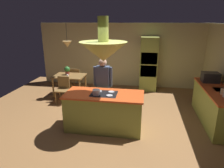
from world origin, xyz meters
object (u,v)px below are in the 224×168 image
cup_on_table (68,76)px  kitchen_island (104,111)px  chair_by_back_wall (76,77)px  canister_sugar (223,91)px  potted_plant_on_table (67,70)px  cooking_pot_on_cooktop (96,92)px  microwave_on_counter (210,77)px  oven_tower (149,64)px  chair_facing_island (63,88)px  dining_table (69,78)px  person_at_island (103,84)px

cup_on_table → kitchen_island: bearing=-48.4°
chair_by_back_wall → canister_sugar: size_ratio=5.87×
potted_plant_on_table → cooking_pot_on_cooktop: size_ratio=1.67×
kitchen_island → chair_by_back_wall: size_ratio=2.22×
potted_plant_on_table → microwave_on_counter: size_ratio=0.65×
oven_tower → chair_facing_island: (-2.80, -1.78, -0.52)m
dining_table → chair_facing_island: chair_facing_island is taller
chair_facing_island → canister_sugar: (4.54, -1.04, 0.50)m
cup_on_table → person_at_island: bearing=-38.0°
dining_table → person_at_island: bearing=-42.3°
person_at_island → chair_facing_island: size_ratio=1.92×
person_at_island → oven_tower: bearing=63.3°
chair_facing_island → microwave_on_counter: bearing=0.0°
person_at_island → canister_sugar: 3.03m
chair_by_back_wall → cup_on_table: (0.02, -0.84, 0.30)m
person_at_island → microwave_on_counter: (3.01, 0.75, 0.12)m
oven_tower → chair_by_back_wall: bearing=-169.7°
chair_facing_island → potted_plant_on_table: size_ratio=2.90×
kitchen_island → microwave_on_counter: size_ratio=4.19×
potted_plant_on_table → canister_sugar: 4.97m
cup_on_table → microwave_on_counter: microwave_on_counter is taller
oven_tower → cooking_pot_on_cooktop: size_ratio=11.41×
kitchen_island → person_at_island: bearing=103.7°
dining_table → cooking_pot_on_cooktop: 2.73m
chair_by_back_wall → canister_sugar: bearing=153.0°
kitchen_island → dining_table: bearing=129.0°
kitchen_island → chair_facing_island: bearing=139.3°
person_at_island → dining_table: bearing=137.7°
person_at_island → potted_plant_on_table: size_ratio=5.56×
cooking_pot_on_cooktop → person_at_island: bearing=90.9°
potted_plant_on_table → oven_tower: bearing=19.8°
oven_tower → canister_sugar: 3.31m
potted_plant_on_table → kitchen_island: bearing=-50.6°
oven_tower → microwave_on_counter: size_ratio=4.47×
chair_facing_island → potted_plant_on_table: bearing=98.1°
person_at_island → potted_plant_on_table: person_at_island is taller
cup_on_table → cooking_pot_on_cooktop: size_ratio=0.50×
potted_plant_on_table → cooking_pot_on_cooktop: (1.64, -2.32, 0.09)m
canister_sugar → oven_tower: bearing=121.7°
kitchen_island → canister_sugar: canister_sugar is taller
dining_table → chair_facing_island: bearing=-90.0°
microwave_on_counter → person_at_island: bearing=-166.0°
oven_tower → cup_on_table: size_ratio=22.83×
chair_by_back_wall → potted_plant_on_table: potted_plant_on_table is taller
cup_on_table → chair_facing_island: bearing=-92.2°
cup_on_table → cooking_pot_on_cooktop: cooking_pot_on_cooktop is taller
chair_facing_island → chair_by_back_wall: bearing=90.0°
cooking_pot_on_cooktop → chair_facing_island: bearing=134.0°
potted_plant_on_table → chair_facing_island: bearing=-81.9°
potted_plant_on_table → cup_on_table: (0.12, -0.30, -0.12)m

